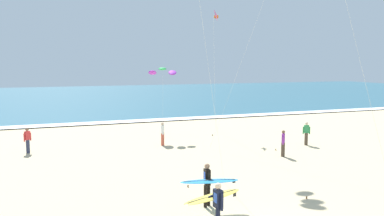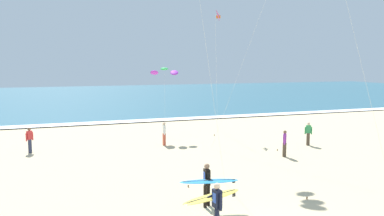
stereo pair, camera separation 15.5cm
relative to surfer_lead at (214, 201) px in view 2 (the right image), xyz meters
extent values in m
cube|color=#2D6075|center=(1.29, 53.96, -1.00)|extent=(160.00, 60.00, 0.08)
cube|color=white|center=(1.29, 24.26, -0.96)|extent=(160.00, 1.79, 0.01)
cube|color=black|center=(0.02, -0.17, 0.14)|extent=(0.25, 0.37, 0.60)
cube|color=blue|center=(-0.08, -0.18, 0.18)|extent=(0.04, 0.20, 0.32)
sphere|color=beige|center=(0.02, -0.17, 0.56)|extent=(0.21, 0.21, 0.21)
cylinder|color=black|center=(0.06, -0.40, 0.10)|extent=(0.09, 0.09, 0.56)
cylinder|color=black|center=(-0.01, 0.06, 0.25)|extent=(0.09, 0.09, 0.26)
cylinder|color=black|center=(-0.08, 0.14, 0.12)|extent=(0.26, 0.12, 0.14)
ellipsoid|color=#EFD14C|center=(-0.03, 0.19, 0.08)|extent=(2.17, 0.83, 0.25)
cube|color=#333333|center=(-0.03, 0.19, 0.11)|extent=(1.85, 0.29, 0.16)
cube|color=#262628|center=(0.85, 0.32, 0.01)|extent=(0.12, 0.03, 0.14)
cylinder|color=black|center=(0.47, 2.05, -0.60)|extent=(0.13, 0.13, 0.88)
cylinder|color=black|center=(0.66, 2.19, -0.60)|extent=(0.13, 0.13, 0.88)
cube|color=black|center=(0.56, 2.12, 0.14)|extent=(0.23, 0.36, 0.60)
cube|color=blue|center=(0.46, 2.13, 0.18)|extent=(0.03, 0.20, 0.32)
sphere|color=#A87A59|center=(0.56, 2.12, 0.56)|extent=(0.21, 0.21, 0.21)
cylinder|color=black|center=(0.54, 1.89, 0.25)|extent=(0.09, 0.09, 0.26)
cylinder|color=black|center=(0.47, 1.81, 0.12)|extent=(0.26, 0.11, 0.14)
cylinder|color=black|center=(0.59, 2.35, 0.10)|extent=(0.09, 0.09, 0.56)
ellipsoid|color=#3399D8|center=(0.53, 1.76, 0.08)|extent=(2.34, 0.78, 0.13)
cube|color=#333333|center=(0.53, 1.76, 0.11)|extent=(2.01, 0.23, 0.06)
cube|color=#262628|center=(1.48, 1.66, 0.01)|extent=(0.12, 0.02, 0.14)
cylinder|color=silver|center=(1.51, 4.55, 4.81)|extent=(1.82, 0.08, 11.52)
cylinder|color=brown|center=(0.61, 4.51, -0.99)|extent=(0.06, 0.06, 0.10)
cylinder|color=silver|center=(6.31, 10.28, 5.04)|extent=(3.86, 1.74, 11.97)
cylinder|color=brown|center=(8.23, 9.41, -0.99)|extent=(0.06, 0.06, 0.10)
ellipsoid|color=purple|center=(1.93, 16.48, 3.81)|extent=(0.83, 1.07, 0.48)
ellipsoid|color=green|center=(2.64, 16.28, 4.09)|extent=(0.83, 1.06, 0.20)
ellipsoid|color=purple|center=(3.36, 16.08, 3.81)|extent=(0.83, 1.07, 0.48)
cylinder|color=silver|center=(2.91, 17.23, 1.38)|extent=(0.55, 1.91, 4.66)
cylinder|color=brown|center=(3.18, 18.18, -0.99)|extent=(0.06, 0.06, 0.10)
cylinder|color=silver|center=(5.70, 0.19, 5.03)|extent=(1.97, 2.63, 11.96)
cylinder|color=brown|center=(4.72, 1.50, -0.99)|extent=(0.06, 0.06, 0.10)
cone|color=pink|center=(7.51, 17.54, 8.38)|extent=(0.79, 1.03, 0.96)
cube|color=orange|center=(7.51, 17.54, 8.24)|extent=(0.31, 0.18, 0.24)
cylinder|color=silver|center=(6.92, 16.43, 3.59)|extent=(1.20, 2.22, 9.06)
cylinder|color=brown|center=(6.33, 15.33, -0.99)|extent=(0.06, 0.06, 0.10)
cylinder|color=#4C3D2D|center=(11.06, 10.12, -0.62)|extent=(0.22, 0.22, 0.84)
cube|color=#339351|center=(11.06, 10.12, 0.07)|extent=(0.37, 0.30, 0.54)
sphere|color=beige|center=(11.06, 10.12, 0.45)|extent=(0.20, 0.20, 0.20)
cylinder|color=#339351|center=(11.25, 10.03, -0.03)|extent=(0.08, 0.08, 0.50)
cylinder|color=#339351|center=(10.87, 10.21, -0.03)|extent=(0.08, 0.08, 0.50)
cylinder|color=#2D334C|center=(-6.64, 13.95, -0.62)|extent=(0.22, 0.22, 0.84)
cube|color=red|center=(-6.64, 13.95, 0.07)|extent=(0.37, 0.33, 0.54)
sphere|color=brown|center=(-6.64, 13.95, 0.45)|extent=(0.20, 0.20, 0.20)
cylinder|color=red|center=(-6.81, 13.83, -0.03)|extent=(0.08, 0.08, 0.50)
cylinder|color=red|center=(-6.47, 14.07, -0.03)|extent=(0.08, 0.08, 0.50)
cylinder|color=#4C3D2D|center=(7.78, 7.92, -0.62)|extent=(0.22, 0.22, 0.84)
cube|color=purple|center=(7.78, 7.92, 0.07)|extent=(0.33, 0.36, 0.54)
sphere|color=brown|center=(7.78, 7.92, 0.45)|extent=(0.20, 0.20, 0.20)
cylinder|color=purple|center=(7.66, 7.75, -0.03)|extent=(0.08, 0.08, 0.50)
cylinder|color=purple|center=(7.91, 8.09, -0.03)|extent=(0.08, 0.08, 0.50)
cylinder|color=#D8593F|center=(1.81, 13.31, -0.62)|extent=(0.22, 0.22, 0.84)
cube|color=white|center=(1.81, 13.31, 0.07)|extent=(0.22, 0.34, 0.54)
sphere|color=beige|center=(1.81, 13.31, 0.45)|extent=(0.20, 0.20, 0.20)
cylinder|color=white|center=(1.84, 13.51, -0.03)|extent=(0.08, 0.08, 0.50)
cylinder|color=white|center=(1.78, 13.10, -0.03)|extent=(0.08, 0.08, 0.50)
camera|label=1|loc=(-4.67, -10.85, 4.46)|focal=34.99mm
camera|label=2|loc=(-4.52, -10.90, 4.46)|focal=34.99mm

